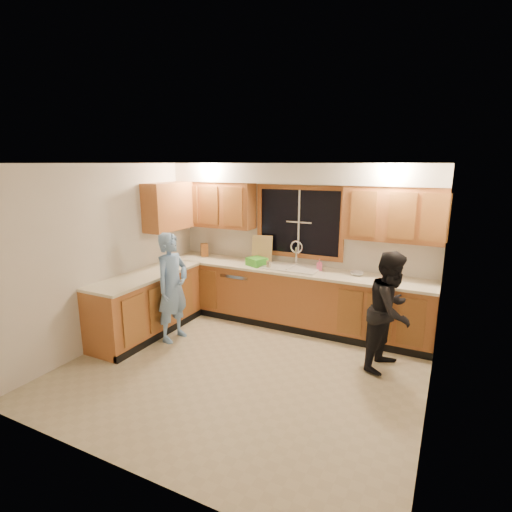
{
  "coord_description": "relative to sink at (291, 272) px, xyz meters",
  "views": [
    {
      "loc": [
        2.16,
        -3.95,
        2.5
      ],
      "look_at": [
        -0.14,
        0.65,
        1.3
      ],
      "focal_mm": 28.0,
      "sensor_mm": 36.0,
      "label": 1
    }
  ],
  "objects": [
    {
      "name": "countertop_back",
      "position": [
        0.0,
        -0.02,
        0.04
      ],
      "size": [
        4.2,
        0.63,
        0.04
      ],
      "primitive_type": "cube",
      "color": "#EEE7C8",
      "rests_on": "base_cabinets_back"
    },
    {
      "name": "wall_left",
      "position": [
        -2.1,
        -1.6,
        0.39
      ],
      "size": [
        0.0,
        3.8,
        3.8
      ],
      "primitive_type": "plane",
      "rotation": [
        1.57,
        0.0,
        1.57
      ],
      "color": "silver",
      "rests_on": "ground"
    },
    {
      "name": "wall_right",
      "position": [
        2.1,
        -1.6,
        0.39
      ],
      "size": [
        0.0,
        3.8,
        3.8
      ],
      "primitive_type": "plane",
      "rotation": [
        1.57,
        0.0,
        -1.57
      ],
      "color": "silver",
      "rests_on": "ground"
    },
    {
      "name": "upper_cabinets_return",
      "position": [
        -1.94,
        -0.48,
        0.96
      ],
      "size": [
        0.33,
        0.9,
        0.75
      ],
      "primitive_type": "cube",
      "color": "#AB6331",
      "rests_on": "wall_left"
    },
    {
      "name": "wall_back",
      "position": [
        0.0,
        0.3,
        0.39
      ],
      "size": [
        4.2,
        0.0,
        4.2
      ],
      "primitive_type": "plane",
      "rotation": [
        1.57,
        0.0,
        0.0
      ],
      "color": "silver",
      "rests_on": "ground"
    },
    {
      "name": "soap_bottle",
      "position": [
        0.42,
        0.07,
        0.14
      ],
      "size": [
        0.1,
        0.1,
        0.17
      ],
      "primitive_type": "imported",
      "rotation": [
        0.0,
        0.0,
        0.42
      ],
      "color": "#F35C8D",
      "rests_on": "countertop_back"
    },
    {
      "name": "countertop_left",
      "position": [
        -1.79,
        -1.25,
        0.04
      ],
      "size": [
        0.63,
        1.9,
        0.04
      ],
      "primitive_type": "cube",
      "color": "#EEE7C8",
      "rests_on": "base_cabinets_left"
    },
    {
      "name": "can_left",
      "position": [
        -0.31,
        -0.17,
        0.11
      ],
      "size": [
        0.07,
        0.07,
        0.12
      ],
      "primitive_type": "cylinder",
      "rotation": [
        0.0,
        0.0,
        0.01
      ],
      "color": "beige",
      "rests_on": "countertop_back"
    },
    {
      "name": "dishwasher",
      "position": [
        -0.85,
        -0.01,
        -0.45
      ],
      "size": [
        0.6,
        0.56,
        0.82
      ],
      "primitive_type": "cube",
      "color": "white",
      "rests_on": "floor"
    },
    {
      "name": "base_cabinets_left",
      "position": [
        -1.8,
        -1.25,
        -0.42
      ],
      "size": [
        0.6,
        1.9,
        0.88
      ],
      "primitive_type": "cube",
      "color": "#AB6331",
      "rests_on": "ground"
    },
    {
      "name": "man",
      "position": [
        -1.32,
        -1.25,
        -0.08
      ],
      "size": [
        0.41,
        0.6,
        1.57
      ],
      "primitive_type": "imported",
      "rotation": [
        0.0,
        0.0,
        1.5
      ],
      "color": "#76A3DF",
      "rests_on": "floor"
    },
    {
      "name": "stove",
      "position": [
        -1.8,
        -1.82,
        -0.41
      ],
      "size": [
        0.58,
        0.75,
        0.9
      ],
      "primitive_type": "cube",
      "color": "white",
      "rests_on": "floor"
    },
    {
      "name": "woman",
      "position": [
        1.59,
        -0.73,
        -0.12
      ],
      "size": [
        0.72,
        0.84,
        1.49
      ],
      "primitive_type": "imported",
      "rotation": [
        0.0,
        0.0,
        1.33
      ],
      "color": "black",
      "rests_on": "floor"
    },
    {
      "name": "bowl",
      "position": [
        0.99,
        0.06,
        0.08
      ],
      "size": [
        0.22,
        0.22,
        0.05
      ],
      "primitive_type": "imported",
      "rotation": [
        0.0,
        0.0,
        0.17
      ],
      "color": "silver",
      "rests_on": "countertop_back"
    },
    {
      "name": "base_cabinets_back",
      "position": [
        0.0,
        -0.0,
        -0.42
      ],
      "size": [
        4.2,
        0.6,
        0.88
      ],
      "primitive_type": "cube",
      "color": "#AB6331",
      "rests_on": "ground"
    },
    {
      "name": "cutting_board",
      "position": [
        -0.57,
        0.14,
        0.28
      ],
      "size": [
        0.35,
        0.19,
        0.44
      ],
      "primitive_type": "cube",
      "rotation": [
        -0.21,
        0.0,
        0.24
      ],
      "color": "tan",
      "rests_on": "countertop_back"
    },
    {
      "name": "window_frame",
      "position": [
        0.0,
        0.29,
        0.74
      ],
      "size": [
        1.44,
        0.03,
        1.14
      ],
      "color": "black",
      "rests_on": "wall_back"
    },
    {
      "name": "ceiling",
      "position": [
        0.0,
        -1.6,
        1.64
      ],
      "size": [
        4.2,
        4.2,
        0.0
      ],
      "primitive_type": "plane",
      "rotation": [
        3.14,
        0.0,
        0.0
      ],
      "color": "silver"
    },
    {
      "name": "dish_crate",
      "position": [
        -0.56,
        -0.09,
        0.12
      ],
      "size": [
        0.34,
        0.33,
        0.12
      ],
      "primitive_type": "cube",
      "rotation": [
        0.0,
        0.0,
        -0.39
      ],
      "color": "green",
      "rests_on": "countertop_back"
    },
    {
      "name": "floor",
      "position": [
        0.0,
        -1.6,
        -0.86
      ],
      "size": [
        4.2,
        4.2,
        0.0
      ],
      "primitive_type": "plane",
      "color": "#BBAF90",
      "rests_on": "ground"
    },
    {
      "name": "knife_block",
      "position": [
        -1.66,
        0.09,
        0.17
      ],
      "size": [
        0.16,
        0.16,
        0.22
      ],
      "primitive_type": "cube",
      "rotation": [
        0.0,
        0.0,
        0.74
      ],
      "color": "#9D602B",
      "rests_on": "countertop_back"
    },
    {
      "name": "soffit",
      "position": [
        0.0,
        0.12,
        1.49
      ],
      "size": [
        4.2,
        0.35,
        0.3
      ],
      "primitive_type": "cube",
      "color": "white",
      "rests_on": "wall_back"
    },
    {
      "name": "upper_cabinets_left",
      "position": [
        -1.43,
        0.13,
        0.96
      ],
      "size": [
        1.35,
        0.33,
        0.75
      ],
      "primitive_type": "cube",
      "color": "#AB6331",
      "rests_on": "wall_back"
    },
    {
      "name": "upper_cabinets_right",
      "position": [
        1.43,
        0.13,
        0.96
      ],
      "size": [
        1.35,
        0.33,
        0.75
      ],
      "primitive_type": "cube",
      "color": "#AB6331",
      "rests_on": "wall_back"
    },
    {
      "name": "sink",
      "position": [
        0.0,
        0.0,
        0.0
      ],
      "size": [
        0.86,
        0.52,
        0.57
      ],
      "color": "white",
      "rests_on": "countertop_back"
    },
    {
      "name": "can_right",
      "position": [
        -0.3,
        -0.19,
        0.12
      ],
      "size": [
        0.09,
        0.09,
        0.13
      ],
      "primitive_type": "cylinder",
      "rotation": [
        0.0,
        0.0,
        0.3
      ],
      "color": "beige",
      "rests_on": "countertop_back"
    }
  ]
}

